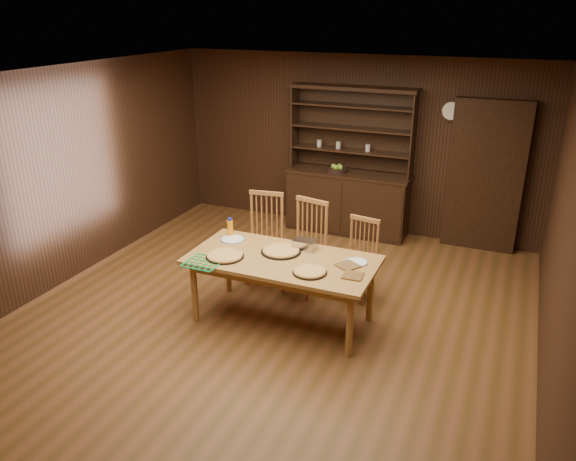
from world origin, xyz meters
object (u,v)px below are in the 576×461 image
at_px(chair_right, 360,256).
at_px(juice_bottle, 230,228).
at_px(chair_center, 307,243).
at_px(chair_left, 265,234).
at_px(china_hutch, 348,194).
at_px(dining_table, 282,265).

bearing_deg(chair_right, juice_bottle, -148.16).
bearing_deg(chair_center, juice_bottle, -136.51).
relative_size(chair_left, chair_center, 0.99).
bearing_deg(juice_bottle, chair_right, 21.92).
height_order(chair_left, juice_bottle, chair_left).
bearing_deg(chair_center, chair_right, 21.19).
bearing_deg(chair_center, china_hutch, 105.64).
distance_m(chair_center, chair_right, 0.65).
xyz_separation_m(china_hutch, juice_bottle, (-0.66, -2.47, 0.26)).
relative_size(china_hutch, juice_bottle, 9.91).
height_order(china_hutch, chair_right, china_hutch).
bearing_deg(china_hutch, dining_table, -87.05).
relative_size(china_hutch, dining_table, 1.09).
relative_size(dining_table, chair_center, 1.76).
height_order(chair_left, chair_center, chair_center).
distance_m(dining_table, chair_right, 1.09).
xyz_separation_m(dining_table, chair_right, (0.60, 0.90, -0.17)).
relative_size(chair_left, chair_right, 1.16).
bearing_deg(china_hutch, chair_center, -86.71).
xyz_separation_m(dining_table, chair_center, (-0.03, 0.80, -0.07)).
bearing_deg(dining_table, chair_center, 92.09).
bearing_deg(china_hutch, chair_left, -104.14).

